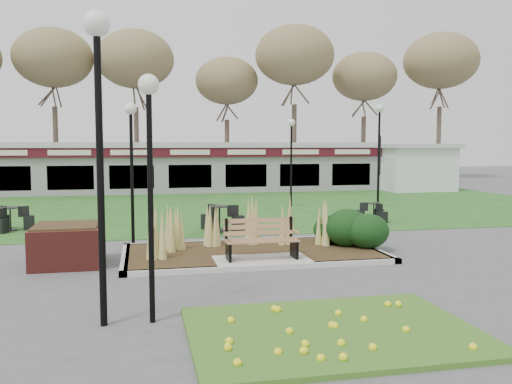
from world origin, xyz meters
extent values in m
plane|color=#515154|center=(0.00, 0.00, 0.00)|extent=(100.00, 100.00, 0.00)
cube|color=#1F581B|center=(0.00, 12.00, 0.01)|extent=(34.00, 16.00, 0.02)
cube|color=#33651C|center=(0.00, -4.60, 0.04)|extent=(4.20, 3.00, 0.08)
cube|color=#342814|center=(0.00, 1.20, 0.06)|extent=(6.22, 3.22, 0.12)
cube|color=#B7B7B2|center=(0.00, -0.41, 0.06)|extent=(6.40, 0.18, 0.12)
cube|color=#B7B7B2|center=(0.00, 2.81, 0.06)|extent=(6.40, 0.18, 0.12)
cube|color=#B7B7B2|center=(-3.11, 1.20, 0.06)|extent=(0.18, 3.40, 0.12)
cube|color=#B7B7B2|center=(3.11, 1.20, 0.06)|extent=(0.18, 3.40, 0.12)
cube|color=#B7B7B2|center=(0.00, 0.15, 0.07)|extent=(2.20, 1.20, 0.13)
cone|color=tan|center=(-1.90, 1.60, 0.70)|extent=(0.36, 0.36, 1.15)
cone|color=tan|center=(-0.90, 2.00, 0.70)|extent=(0.36, 0.36, 1.15)
cone|color=tan|center=(0.20, 2.20, 0.70)|extent=(0.36, 0.36, 1.15)
cone|color=tan|center=(1.10, 2.00, 0.70)|extent=(0.36, 0.36, 1.15)
cone|color=tan|center=(1.90, 1.60, 0.70)|extent=(0.36, 0.36, 1.15)
cone|color=tan|center=(-2.40, 0.80, 0.70)|extent=(0.36, 0.36, 1.15)
ellipsoid|color=black|center=(2.60, 1.40, 0.59)|extent=(1.21, 1.10, 0.99)
ellipsoid|color=black|center=(3.00, 1.00, 0.54)|extent=(1.10, 1.00, 0.90)
ellipsoid|color=black|center=(2.90, 1.90, 0.53)|extent=(1.06, 0.96, 0.86)
ellipsoid|color=black|center=(2.30, 1.90, 0.48)|extent=(0.92, 0.84, 0.76)
cube|color=brown|center=(0.00, 0.15, 0.56)|extent=(1.70, 0.57, 0.04)
cube|color=brown|center=(0.00, 0.46, 0.84)|extent=(1.70, 0.13, 0.44)
cube|color=black|center=(-0.78, 0.15, 0.34)|extent=(0.06, 0.55, 0.42)
cube|color=black|center=(0.78, 0.15, 0.34)|extent=(0.06, 0.55, 0.42)
cube|color=black|center=(-0.78, 0.45, 0.81)|extent=(0.06, 0.06, 0.50)
cube|color=black|center=(0.78, 0.45, 0.81)|extent=(0.06, 0.06, 0.50)
cube|color=brown|center=(-0.82, 0.13, 0.74)|extent=(0.05, 0.50, 0.04)
cube|color=brown|center=(0.82, 0.13, 0.74)|extent=(0.05, 0.50, 0.04)
cube|color=maroon|center=(-4.40, 1.00, 0.45)|extent=(1.50, 1.50, 0.90)
cube|color=#342814|center=(-4.40, 1.00, 0.92)|extent=(1.40, 1.40, 0.06)
cube|color=gray|center=(0.00, 20.00, 1.30)|extent=(24.00, 3.00, 2.60)
cube|color=#490F18|center=(0.00, 18.45, 2.35)|extent=(24.00, 0.18, 0.55)
cube|color=silver|center=(0.00, 20.00, 2.75)|extent=(24.60, 3.40, 0.30)
cube|color=silver|center=(0.00, 18.34, 2.35)|extent=(22.00, 0.02, 0.28)
cube|color=black|center=(0.00, 18.55, 1.00)|extent=(22.00, 0.10, 1.30)
cube|color=white|center=(13.50, 18.00, 1.30)|extent=(4.00, 3.00, 2.60)
cube|color=silver|center=(13.50, 18.00, 2.70)|extent=(4.40, 3.40, 0.25)
cylinder|color=#47382B|center=(-9.00, 28.00, 2.59)|extent=(0.36, 0.36, 5.17)
ellipsoid|color=olive|center=(-9.00, 28.00, 8.39)|extent=(5.24, 5.24, 3.93)
cylinder|color=#47382B|center=(-3.00, 28.00, 2.59)|extent=(0.36, 0.36, 5.17)
ellipsoid|color=olive|center=(-3.00, 28.00, 8.39)|extent=(5.24, 5.24, 3.93)
cylinder|color=#47382B|center=(3.00, 28.00, 2.59)|extent=(0.36, 0.36, 5.17)
ellipsoid|color=olive|center=(3.00, 28.00, 8.39)|extent=(5.24, 5.24, 3.93)
cylinder|color=#47382B|center=(9.00, 28.00, 2.59)|extent=(0.36, 0.36, 5.17)
ellipsoid|color=olive|center=(9.00, 28.00, 8.39)|extent=(5.24, 5.24, 3.93)
cylinder|color=#47382B|center=(15.00, 28.00, 2.59)|extent=(0.36, 0.36, 5.17)
ellipsoid|color=olive|center=(15.00, 28.00, 8.39)|extent=(5.24, 5.24, 3.93)
cylinder|color=#47382B|center=(21.00, 28.00, 2.59)|extent=(0.36, 0.36, 5.17)
ellipsoid|color=olive|center=(21.00, 28.00, 8.39)|extent=(5.24, 5.24, 3.93)
cylinder|color=black|center=(-3.30, -3.50, 2.18)|extent=(0.11, 0.11, 4.36)
sphere|color=white|center=(-3.30, -3.50, 4.54)|extent=(0.39, 0.39, 0.39)
cylinder|color=black|center=(-2.57, -3.50, 1.77)|extent=(0.09, 0.09, 3.53)
sphere|color=white|center=(-2.57, -3.50, 3.67)|extent=(0.32, 0.32, 0.32)
cylinder|color=black|center=(-2.95, 3.20, 1.80)|extent=(0.09, 0.09, 3.60)
sphere|color=white|center=(-2.95, 3.20, 3.74)|extent=(0.32, 0.32, 0.32)
cylinder|color=black|center=(3.82, 11.24, 1.80)|extent=(0.09, 0.09, 3.60)
sphere|color=white|center=(3.82, 11.24, 3.74)|extent=(0.32, 0.32, 0.32)
cylinder|color=black|center=(8.55, 12.44, 2.17)|extent=(0.11, 0.11, 4.33)
sphere|color=white|center=(8.55, 12.44, 4.51)|extent=(0.39, 0.39, 0.39)
cylinder|color=black|center=(-6.83, 6.57, 0.03)|extent=(0.44, 0.44, 0.03)
cylinder|color=black|center=(-6.83, 6.57, 0.39)|extent=(0.05, 0.05, 0.72)
cylinder|color=black|center=(-6.83, 6.57, 0.76)|extent=(0.60, 0.60, 0.02)
cube|color=black|center=(-6.30, 6.67, 0.25)|extent=(0.40, 0.40, 0.46)
cube|color=black|center=(-7.19, 6.99, 0.25)|extent=(0.48, 0.48, 0.46)
cube|color=black|center=(-7.01, 6.06, 0.25)|extent=(0.43, 0.43, 0.46)
cylinder|color=black|center=(-0.29, 5.00, 0.04)|extent=(0.47, 0.47, 0.03)
cylinder|color=black|center=(-0.29, 5.00, 0.42)|extent=(0.05, 0.05, 0.77)
cylinder|color=black|center=(-0.29, 5.00, 0.82)|extent=(0.65, 0.65, 0.03)
cube|color=black|center=(0.30, 4.99, 0.27)|extent=(0.37, 0.37, 0.49)
cube|color=black|center=(-0.58, 5.52, 0.27)|extent=(0.50, 0.50, 0.49)
cube|color=black|center=(-0.59, 4.49, 0.27)|extent=(0.50, 0.50, 0.49)
cylinder|color=black|center=(5.47, 6.12, 0.03)|extent=(0.38, 0.38, 0.03)
cylinder|color=black|center=(5.47, 6.12, 0.34)|extent=(0.04, 0.04, 0.63)
cylinder|color=black|center=(5.47, 6.12, 0.66)|extent=(0.52, 0.52, 0.02)
cube|color=black|center=(5.82, 6.45, 0.22)|extent=(0.42, 0.42, 0.40)
cube|color=black|center=(5.01, 6.26, 0.22)|extent=(0.37, 0.37, 0.40)
cube|color=black|center=(5.58, 5.66, 0.22)|extent=(0.36, 0.36, 0.40)
cylinder|color=black|center=(10.51, 16.47, 1.10)|extent=(0.06, 0.06, 2.20)
imported|color=#3246B0|center=(10.51, 16.47, 1.37)|extent=(2.25, 2.26, 1.58)
camera|label=1|loc=(-2.71, -11.91, 2.77)|focal=38.00mm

